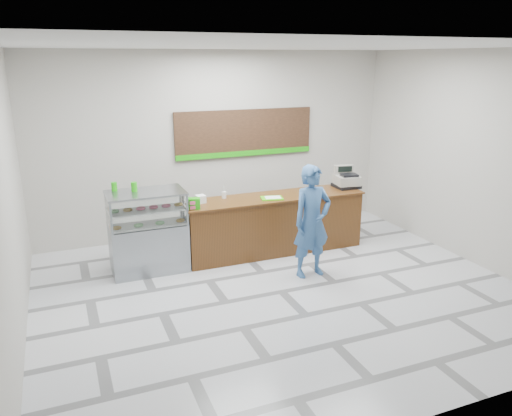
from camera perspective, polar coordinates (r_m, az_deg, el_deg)
name	(u,v)px	position (r m, az deg, el deg)	size (l,w,h in m)	color
floor	(282,292)	(7.56, 2.97, -9.54)	(7.00, 7.00, 0.00)	silver
back_wall	(218,144)	(9.71, -4.41, 7.26)	(7.00, 7.00, 0.00)	#B2ADA3
ceiling	(286,46)	(6.78, 3.44, 18.03)	(7.00, 7.00, 0.00)	silver
sales_counter	(274,224)	(8.88, 2.03, -1.83)	(3.26, 0.76, 1.03)	#582D11
display_case	(148,231)	(8.22, -12.26, -2.59)	(1.22, 0.72, 1.33)	gray
menu_board	(245,134)	(9.82, -1.27, 8.49)	(2.80, 0.06, 0.90)	black
cash_register	(346,179)	(9.44, 10.27, 3.23)	(0.48, 0.50, 0.40)	black
card_terminal	(318,192)	(8.98, 7.09, 1.81)	(0.07, 0.14, 0.04)	black
serving_tray	(272,198)	(8.57, 1.83, 1.15)	(0.42, 0.35, 0.02)	#4BCD0C
napkin_box	(201,199)	(8.36, -6.36, 1.03)	(0.15, 0.15, 0.13)	white
straw_cup	(224,195)	(8.59, -3.68, 1.49)	(0.08, 0.08, 0.12)	silver
promo_box	(194,204)	(8.03, -7.12, 0.51)	(0.20, 0.13, 0.18)	#1BA20D
donut_decal	(314,195)	(8.87, 6.65, 1.52)	(0.17, 0.17, 0.00)	#E15276
green_cup_left	(114,187)	(8.19, -15.90, 2.37)	(0.09, 0.09, 0.14)	#1BA20D
green_cup_right	(134,187)	(8.09, -13.75, 2.37)	(0.09, 0.09, 0.15)	#1BA20D
customer	(312,222)	(7.84, 6.41, -1.55)	(0.65, 0.43, 1.79)	#345D93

